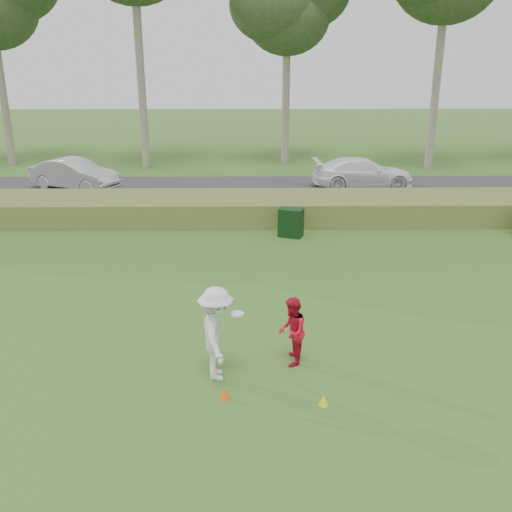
{
  "coord_description": "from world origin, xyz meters",
  "views": [
    {
      "loc": [
        -0.18,
        -9.48,
        6.07
      ],
      "look_at": [
        0.0,
        4.0,
        1.3
      ],
      "focal_mm": 40.0,
      "sensor_mm": 36.0,
      "label": 1
    }
  ],
  "objects_px": {
    "car_mid": "(75,174)",
    "utility_cabinet": "(291,223)",
    "cone_orange": "(225,393)",
    "player_red": "(292,331)",
    "cone_yellow": "(323,400)",
    "car_right": "(363,173)",
    "player_white": "(216,334)"
  },
  "relations": [
    {
      "from": "utility_cabinet",
      "to": "car_mid",
      "type": "xyz_separation_m",
      "value": [
        -9.67,
        7.43,
        0.26
      ]
    },
    {
      "from": "cone_orange",
      "to": "car_mid",
      "type": "distance_m",
      "value": 19.1
    },
    {
      "from": "car_mid",
      "to": "utility_cabinet",
      "type": "bearing_deg",
      "value": -103.22
    },
    {
      "from": "player_red",
      "to": "utility_cabinet",
      "type": "bearing_deg",
      "value": -176.7
    },
    {
      "from": "car_mid",
      "to": "cone_yellow",
      "type": "bearing_deg",
      "value": -127.36
    },
    {
      "from": "cone_yellow",
      "to": "car_right",
      "type": "bearing_deg",
      "value": 77.14
    },
    {
      "from": "utility_cabinet",
      "to": "cone_yellow",
      "type": "bearing_deg",
      "value": -68.29
    },
    {
      "from": "player_white",
      "to": "utility_cabinet",
      "type": "relative_size",
      "value": 1.89
    },
    {
      "from": "car_mid",
      "to": "player_red",
      "type": "bearing_deg",
      "value": -126.43
    },
    {
      "from": "cone_orange",
      "to": "car_right",
      "type": "distance_m",
      "value": 18.66
    },
    {
      "from": "car_right",
      "to": "car_mid",
      "type": "bearing_deg",
      "value": 88.35
    },
    {
      "from": "player_red",
      "to": "cone_orange",
      "type": "xyz_separation_m",
      "value": [
        -1.34,
        -1.28,
        -0.61
      ]
    },
    {
      "from": "car_right",
      "to": "player_red",
      "type": "bearing_deg",
      "value": 161.78
    },
    {
      "from": "cone_yellow",
      "to": "car_right",
      "type": "relative_size",
      "value": 0.04
    },
    {
      "from": "cone_orange",
      "to": "utility_cabinet",
      "type": "height_order",
      "value": "utility_cabinet"
    },
    {
      "from": "cone_orange",
      "to": "utility_cabinet",
      "type": "distance_m",
      "value": 10.22
    },
    {
      "from": "player_red",
      "to": "cone_yellow",
      "type": "relative_size",
      "value": 6.95
    },
    {
      "from": "cone_orange",
      "to": "cone_yellow",
      "type": "height_order",
      "value": "cone_orange"
    },
    {
      "from": "cone_orange",
      "to": "cone_yellow",
      "type": "xyz_separation_m",
      "value": [
        1.82,
        -0.24,
        -0.01
      ]
    },
    {
      "from": "player_white",
      "to": "cone_yellow",
      "type": "height_order",
      "value": "player_white"
    },
    {
      "from": "cone_orange",
      "to": "car_mid",
      "type": "relative_size",
      "value": 0.05
    },
    {
      "from": "cone_orange",
      "to": "cone_yellow",
      "type": "bearing_deg",
      "value": -7.6
    },
    {
      "from": "player_white",
      "to": "player_red",
      "type": "bearing_deg",
      "value": -77.11
    },
    {
      "from": "car_mid",
      "to": "player_white",
      "type": "bearing_deg",
      "value": -131.35
    },
    {
      "from": "player_white",
      "to": "car_right",
      "type": "distance_m",
      "value": 17.99
    },
    {
      "from": "utility_cabinet",
      "to": "car_right",
      "type": "xyz_separation_m",
      "value": [
        3.97,
        7.66,
        0.25
      ]
    },
    {
      "from": "cone_yellow",
      "to": "utility_cabinet",
      "type": "relative_size",
      "value": 0.21
    },
    {
      "from": "cone_yellow",
      "to": "player_white",
      "type": "bearing_deg",
      "value": 153.14
    },
    {
      "from": "utility_cabinet",
      "to": "player_white",
      "type": "bearing_deg",
      "value": -80.48
    },
    {
      "from": "player_white",
      "to": "player_red",
      "type": "relative_size",
      "value": 1.31
    },
    {
      "from": "cone_orange",
      "to": "cone_yellow",
      "type": "relative_size",
      "value": 1.06
    },
    {
      "from": "player_red",
      "to": "cone_orange",
      "type": "distance_m",
      "value": 1.95
    }
  ]
}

